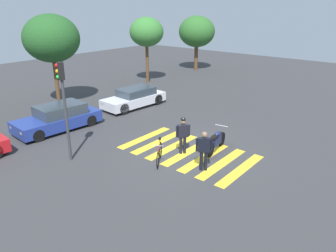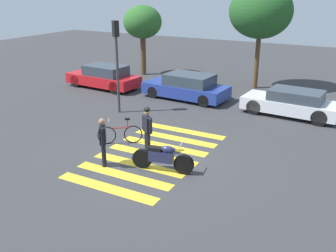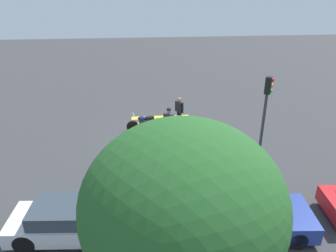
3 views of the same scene
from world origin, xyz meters
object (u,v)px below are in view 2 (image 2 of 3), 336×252
officer_on_foot (147,127)px  car_red_convertible (104,77)px  leaning_bicycle (120,134)px  police_motorcycle (162,158)px  traffic_light_pole (116,52)px  car_blue_hatchback (187,87)px  officer_by_motorcycle (103,139)px  car_white_van (292,103)px

officer_on_foot → car_red_convertible: 9.85m
leaning_bicycle → car_red_convertible: car_red_convertible is taller
police_motorcycle → officer_on_foot: size_ratio=1.19×
leaning_bicycle → traffic_light_pole: bearing=125.8°
leaning_bicycle → officer_on_foot: 1.51m
officer_on_foot → car_red_convertible: officer_on_foot is taller
car_blue_hatchback → traffic_light_pole: bearing=-116.8°
officer_on_foot → officer_by_motorcycle: (-0.73, -1.61, -0.05)m
leaning_bicycle → car_blue_hatchback: bearing=93.8°
police_motorcycle → car_white_van: bearing=72.1°
officer_on_foot → leaning_bicycle: bearing=170.2°
officer_on_foot → car_white_van: (3.70, 6.76, -0.40)m
leaning_bicycle → car_red_convertible: (-5.74, 6.59, 0.26)m
car_white_van → officer_on_foot: bearing=-118.7°
car_red_convertible → police_motorcycle: bearing=-43.5°
officer_on_foot → car_red_convertible: (-7.09, 6.83, -0.36)m
car_white_van → leaning_bicycle: bearing=-127.8°
police_motorcycle → traffic_light_pole: traffic_light_pole is taller
car_blue_hatchback → officer_on_foot: bearing=-75.6°
leaning_bicycle → car_red_convertible: size_ratio=0.32×
officer_on_foot → car_white_van: size_ratio=0.39×
officer_on_foot → officer_by_motorcycle: 1.77m
leaning_bicycle → car_red_convertible: 8.74m
car_blue_hatchback → car_red_convertible: bearing=-177.9°
officer_on_foot → police_motorcycle: bearing=-40.6°
officer_by_motorcycle → car_white_van: bearing=62.1°
leaning_bicycle → car_white_van: car_white_van is taller
leaning_bicycle → officer_by_motorcycle: (0.62, -1.84, 0.57)m
police_motorcycle → officer_by_motorcycle: bearing=-162.9°
car_red_convertible → car_blue_hatchback: (5.29, 0.20, -0.01)m
officer_on_foot → car_red_convertible: bearing=136.1°
officer_by_motorcycle → car_blue_hatchback: officer_by_motorcycle is taller
officer_by_motorcycle → traffic_light_pole: traffic_light_pole is taller
police_motorcycle → officer_on_foot: officer_on_foot is taller
officer_on_foot → traffic_light_pole: bearing=137.0°
leaning_bicycle → officer_on_foot: size_ratio=0.82×
car_blue_hatchback → traffic_light_pole: (-1.83, -3.63, 2.21)m
car_white_van → traffic_light_pole: traffic_light_pole is taller
police_motorcycle → car_red_convertible: (-8.28, 7.84, 0.18)m
officer_by_motorcycle → traffic_light_pole: 6.08m
officer_on_foot → traffic_light_pole: size_ratio=0.41×
officer_by_motorcycle → car_blue_hatchback: 8.70m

